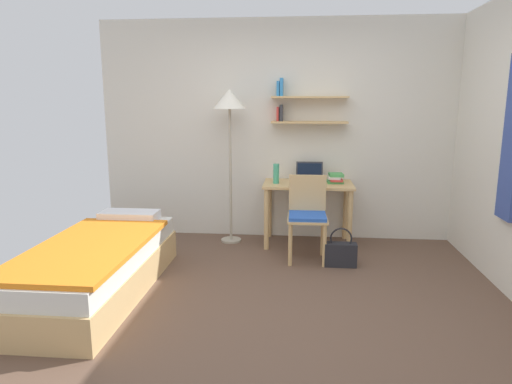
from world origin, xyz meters
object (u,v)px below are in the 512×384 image
Objects in this scene: desk_chair at (307,213)px; water_bottle at (276,174)px; bed at (98,266)px; desk at (308,194)px; laptop at (309,177)px; standing_lamp at (230,109)px; handbag at (340,253)px; book_stack at (336,178)px.

desk_chair is 3.88× the size of water_bottle.
desk is (1.84, 1.57, 0.35)m from bed.
desk is 3.21× the size of laptop.
standing_lamp is at bearing 178.99° from desk.
handbag is at bearing -43.26° from water_bottle.
book_stack reaches higher than desk.
water_bottle is at bearing -170.95° from desk.
handbag is (0.69, -0.65, -0.71)m from water_bottle.
water_bottle reaches higher than bed.
bed is 2.27m from standing_lamp.
desk is 0.57× the size of standing_lamp.
standing_lamp is 2.03m from handbag.
handbag is (1.23, -0.73, -1.44)m from standing_lamp.
water_bottle is at bearing 136.74° from handbag.
desk_chair reaches higher than desk.
book_stack is (0.30, -0.05, -0.01)m from laptop.
water_bottle is (-0.37, -0.06, 0.25)m from desk.
standing_lamp reaches higher than bed.
book_stack is at bearing 1.34° from standing_lamp.
laptop reaches higher than desk_chair.
book_stack is (0.31, 0.04, 0.19)m from desk.
desk_chair is 0.68m from laptop.
standing_lamp is 8.20× the size of book_stack.
desk is at bearing 114.72° from handbag.
handbag is at bearing -88.87° from book_stack.
standing_lamp is at bearing 149.45° from handbag.
standing_lamp reaches higher than book_stack.
desk_chair is at bearing -91.31° from desk.
water_bottle reaches higher than laptop.
desk is 0.45m from water_bottle.
desk is 0.22m from laptop.
bed is at bearing -149.96° from desk_chair.
desk is at bearing -171.93° from book_stack.
handbag is (0.01, -0.76, -0.65)m from book_stack.
book_stack is at bearing 59.99° from desk_chair.
desk is at bearing -1.01° from standing_lamp.
water_bottle is (0.54, -0.07, -0.73)m from standing_lamp.
standing_lamp is (-0.91, 0.02, 0.98)m from desk.
desk_chair is at bearing -30.86° from standing_lamp.
water_bottle is 1.04× the size of book_stack.
bed is 2.33m from handbag.
laptop is at bearing 87.48° from desk_chair.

